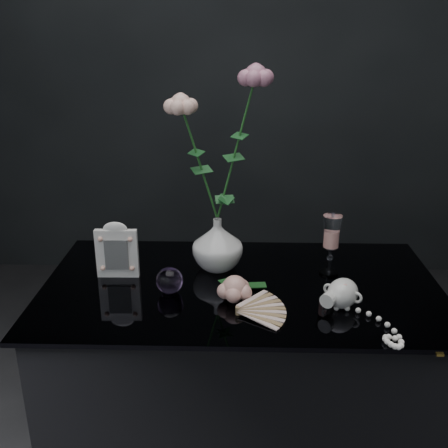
# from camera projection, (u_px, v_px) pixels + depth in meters

# --- Properties ---
(table) EXTENTS (1.05, 0.58, 0.76)m
(table) POSITION_uv_depth(u_px,v_px,m) (240.00, 401.00, 1.52)
(table) COLOR black
(table) RESTS_ON ground
(vase) EXTENTS (0.14, 0.14, 0.15)m
(vase) POSITION_uv_depth(u_px,v_px,m) (218.00, 244.00, 1.46)
(vase) COLOR silver
(vase) RESTS_ON table
(wine_glass) EXTENTS (0.07, 0.07, 0.17)m
(wine_glass) POSITION_uv_depth(u_px,v_px,m) (331.00, 245.00, 1.42)
(wine_glass) COLOR white
(wine_glass) RESTS_ON table
(picture_frame) EXTENTS (0.12, 0.09, 0.16)m
(picture_frame) POSITION_uv_depth(u_px,v_px,m) (117.00, 250.00, 1.41)
(picture_frame) COLOR white
(picture_frame) RESTS_ON table
(paperweight) EXTENTS (0.09, 0.09, 0.07)m
(paperweight) POSITION_uv_depth(u_px,v_px,m) (169.00, 280.00, 1.33)
(paperweight) COLOR #A475BE
(paperweight) RESTS_ON table
(paper_fan) EXTENTS (0.26, 0.22, 0.02)m
(paper_fan) POSITION_uv_depth(u_px,v_px,m) (238.00, 310.00, 1.24)
(paper_fan) COLOR beige
(paper_fan) RESTS_ON table
(loose_rose) EXTENTS (0.21, 0.24, 0.07)m
(loose_rose) POSITION_uv_depth(u_px,v_px,m) (235.00, 288.00, 1.30)
(loose_rose) COLOR #DB9C8D
(loose_rose) RESTS_ON table
(pearl_jar) EXTENTS (0.35, 0.36, 0.07)m
(pearl_jar) POSITION_uv_depth(u_px,v_px,m) (343.00, 292.00, 1.27)
(pearl_jar) COLOR silver
(pearl_jar) RESTS_ON table
(roses) EXTENTS (0.26, 0.11, 0.45)m
(roses) POSITION_uv_depth(u_px,v_px,m) (221.00, 142.00, 1.36)
(roses) COLOR #FCBAA7
(roses) RESTS_ON vase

